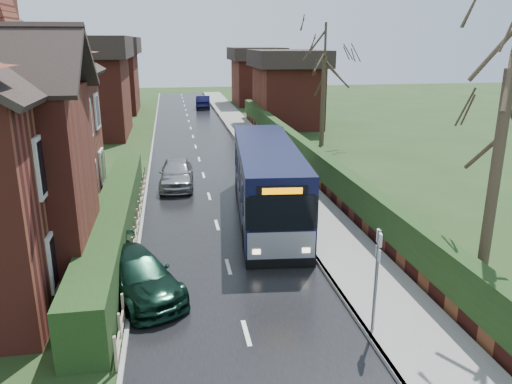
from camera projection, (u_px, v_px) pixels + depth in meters
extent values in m
plane|color=#293F1B|center=(236.00, 296.00, 14.78)|extent=(140.00, 140.00, 0.00)
cube|color=black|center=(209.00, 196.00, 24.21)|extent=(6.00, 100.00, 0.02)
cube|color=slate|center=(294.00, 191.00, 24.88)|extent=(2.50, 100.00, 0.14)
cube|color=gray|center=(271.00, 192.00, 24.68)|extent=(0.12, 100.00, 0.14)
cube|color=gray|center=(145.00, 199.00, 23.70)|extent=(0.12, 100.00, 0.10)
cube|color=black|center=(115.00, 221.00, 18.63)|extent=(1.20, 16.00, 1.60)
cube|color=maroon|center=(324.00, 185.00, 25.06)|extent=(0.30, 50.00, 0.60)
cube|color=black|center=(325.00, 168.00, 24.80)|extent=(0.60, 50.00, 1.20)
cube|color=maroon|center=(44.00, 189.00, 14.90)|extent=(2.50, 4.00, 6.00)
cube|color=silver|center=(55.00, 259.00, 13.51)|extent=(0.08, 1.20, 1.60)
cube|color=black|center=(56.00, 258.00, 13.52)|extent=(0.03, 0.95, 1.35)
cube|color=silver|center=(43.00, 165.00, 12.76)|extent=(0.08, 1.20, 1.60)
cube|color=black|center=(44.00, 165.00, 12.76)|extent=(0.03, 0.95, 1.35)
cube|color=silver|center=(79.00, 211.00, 17.29)|extent=(0.08, 1.20, 1.60)
cube|color=black|center=(80.00, 211.00, 17.29)|extent=(0.03, 0.95, 1.35)
cube|color=silver|center=(71.00, 137.00, 16.53)|extent=(0.08, 1.20, 1.60)
cube|color=black|center=(72.00, 137.00, 16.53)|extent=(0.03, 0.95, 1.35)
cube|color=silver|center=(95.00, 180.00, 21.06)|extent=(0.08, 1.20, 1.60)
cube|color=black|center=(96.00, 180.00, 21.06)|extent=(0.03, 0.95, 1.35)
cube|color=silver|center=(89.00, 119.00, 20.30)|extent=(0.08, 1.20, 1.60)
cube|color=black|center=(90.00, 119.00, 20.31)|extent=(0.03, 0.95, 1.35)
cube|color=silver|center=(102.00, 166.00, 23.42)|extent=(0.08, 1.20, 1.60)
cube|color=black|center=(103.00, 166.00, 23.42)|extent=(0.03, 0.95, 1.35)
cube|color=silver|center=(97.00, 111.00, 22.66)|extent=(0.08, 1.20, 1.60)
cube|color=black|center=(98.00, 111.00, 22.66)|extent=(0.03, 0.95, 1.35)
cube|color=black|center=(267.00, 198.00, 21.20)|extent=(3.31, 10.47, 1.07)
cube|color=black|center=(267.00, 173.00, 20.88)|extent=(3.32, 10.47, 1.12)
cube|color=black|center=(267.00, 152.00, 20.63)|extent=(3.31, 10.47, 0.62)
cube|color=black|center=(266.00, 213.00, 21.40)|extent=(3.31, 10.47, 0.33)
cube|color=gray|center=(281.00, 245.00, 16.34)|extent=(2.25, 0.33, 0.94)
cube|color=black|center=(282.00, 213.00, 15.99)|extent=(2.10, 0.28, 1.22)
cube|color=black|center=(282.00, 191.00, 15.77)|extent=(1.64, 0.23, 0.33)
cube|color=#FF8C00|center=(282.00, 191.00, 15.73)|extent=(1.28, 0.16, 0.21)
cube|color=black|center=(281.00, 263.00, 16.52)|extent=(2.30, 0.36, 0.28)
cube|color=#FFF2CC|center=(257.00, 252.00, 16.28)|extent=(0.27, 0.07, 0.17)
cube|color=#FFF2CC|center=(306.00, 250.00, 16.40)|extent=(0.27, 0.07, 0.17)
cylinder|color=black|center=(246.00, 236.00, 18.10)|extent=(0.35, 0.92, 0.90)
cylinder|color=black|center=(304.00, 235.00, 18.25)|extent=(0.35, 0.92, 0.90)
cylinder|color=black|center=(239.00, 186.00, 24.39)|extent=(0.35, 0.92, 0.90)
cylinder|color=black|center=(282.00, 185.00, 24.54)|extent=(0.35, 0.92, 0.90)
imported|color=#A3A4A8|center=(177.00, 173.00, 25.64)|extent=(1.88, 4.28, 1.43)
imported|color=black|center=(136.00, 274.00, 14.75)|extent=(3.45, 4.69, 1.26)
imported|color=black|center=(203.00, 102.00, 55.57)|extent=(1.84, 4.39, 1.41)
cylinder|color=slate|center=(376.00, 284.00, 12.46)|extent=(0.08, 0.08, 2.87)
cube|color=silver|center=(379.00, 238.00, 12.11)|extent=(0.15, 0.43, 0.33)
cube|color=silver|center=(378.00, 254.00, 12.22)|extent=(0.13, 0.39, 0.29)
cylinder|color=#3E3024|center=(493.00, 189.00, 13.91)|extent=(0.32, 0.32, 6.57)
cylinder|color=#352A1F|center=(323.00, 102.00, 35.16)|extent=(0.34, 0.34, 6.23)
cylinder|color=#3B3023|center=(3.00, 110.00, 28.95)|extent=(0.31, 0.31, 6.80)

